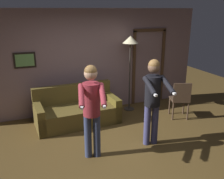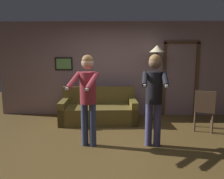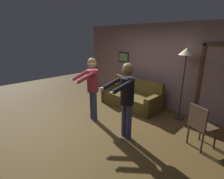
{
  "view_description": "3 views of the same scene",
  "coord_description": "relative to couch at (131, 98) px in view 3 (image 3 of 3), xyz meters",
  "views": [
    {
      "loc": [
        -1.54,
        -3.81,
        2.57
      ],
      "look_at": [
        -0.01,
        0.16,
        1.2
      ],
      "focal_mm": 40.0,
      "sensor_mm": 36.0,
      "label": 1
    },
    {
      "loc": [
        0.08,
        -3.87,
        1.7
      ],
      "look_at": [
        0.0,
        0.1,
        1.07
      ],
      "focal_mm": 35.0,
      "sensor_mm": 36.0,
      "label": 2
    },
    {
      "loc": [
        3.14,
        -2.57,
        2.25
      ],
      "look_at": [
        0.15,
        0.19,
        0.98
      ],
      "focal_mm": 28.0,
      "sensor_mm": 36.0,
      "label": 3
    }
  ],
  "objects": [
    {
      "name": "ground_plane",
      "position": [
        0.36,
        -1.53,
        -0.28
      ],
      "size": [
        12.0,
        12.0,
        0.0
      ],
      "primitive_type": "plane",
      "color": "#533D1D"
    },
    {
      "name": "back_wall_assembly",
      "position": [
        0.38,
        0.71,
        1.02
      ],
      "size": [
        6.4,
        0.1,
        2.6
      ],
      "color": "gray",
      "rests_on": "ground_plane"
    },
    {
      "name": "couch",
      "position": [
        0.0,
        0.0,
        0.0
      ],
      "size": [
        1.94,
        0.94,
        0.87
      ],
      "color": "brown",
      "rests_on": "ground_plane"
    },
    {
      "name": "torchiere_lamp",
      "position": [
        1.5,
        0.32,
        1.41
      ],
      "size": [
        0.4,
        0.4,
        1.95
      ],
      "color": "#332D28",
      "rests_on": "ground_plane"
    },
    {
      "name": "person_standing_left",
      "position": [
        -0.07,
        -1.51,
        0.76
      ],
      "size": [
        0.53,
        0.72,
        1.7
      ],
      "color": "navy",
      "rests_on": "ground_plane"
    },
    {
      "name": "person_standing_right",
      "position": [
        1.13,
        -1.49,
        0.76
      ],
      "size": [
        0.5,
        0.74,
        1.71
      ],
      "color": "#3F3F6D",
      "rests_on": "ground_plane"
    },
    {
      "name": "dining_chair_distant",
      "position": [
        2.4,
        -0.65,
        0.25
      ],
      "size": [
        0.54,
        0.54,
        0.93
      ],
      "color": "#4C3828",
      "rests_on": "ground_plane"
    }
  ]
}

